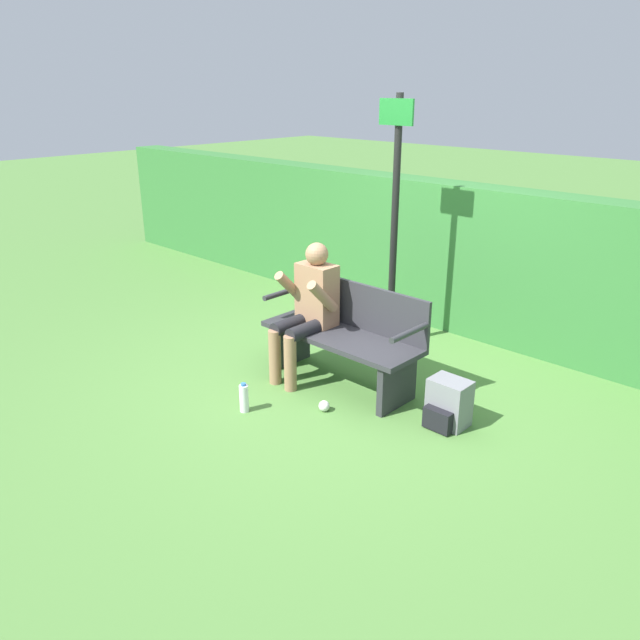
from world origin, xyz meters
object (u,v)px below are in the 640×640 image
backpack (448,404)px  signpost (395,211)px  person_seated (308,305)px  park_bench (345,335)px  water_bottle (244,398)px

backpack → signpost: 2.05m
signpost → person_seated: bearing=-95.0°
park_bench → backpack: size_ratio=3.94×
water_bottle → signpost: (-0.01, 1.95, 1.27)m
person_seated → backpack: person_seated is taller
park_bench → person_seated: 0.42m
park_bench → signpost: signpost is taller
signpost → park_bench: bearing=-76.3°
water_bottle → park_bench: bearing=76.7°
backpack → signpost: size_ratio=0.16×
backpack → signpost: bearing=143.4°
person_seated → signpost: size_ratio=0.50×
person_seated → backpack: size_ratio=3.23×
park_bench → person_seated: bearing=-159.7°
park_bench → water_bottle: bearing=-103.3°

